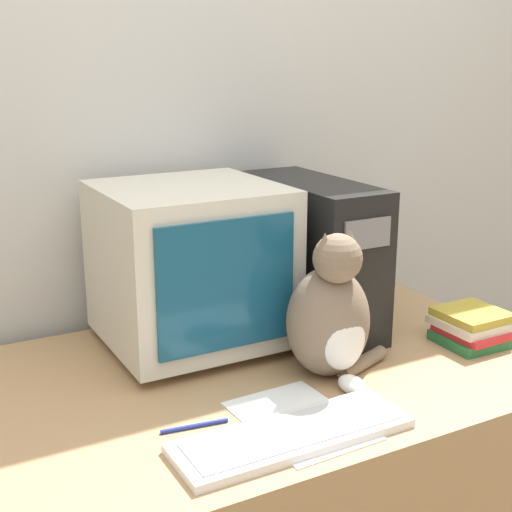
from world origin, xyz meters
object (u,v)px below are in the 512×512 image
Objects in this scene: computer_tower at (311,254)px; cat at (331,317)px; book_stack at (470,327)px; pen at (194,426)px; crt_monitor at (191,265)px; keyboard at (292,435)px.

computer_tower reaches higher than cat.
book_stack is 1.25× the size of pen.
cat is 0.44m from book_stack.
keyboard is (-0.02, -0.53, -0.20)m from crt_monitor.
computer_tower is at bearing 53.97° from keyboard.
pen is at bearing -113.32° from crt_monitor.
pen is (-0.15, 0.13, -0.01)m from keyboard.
crt_monitor reaches higher than keyboard.
book_stack is at bearing -47.21° from computer_tower.
computer_tower is 0.65m from keyboard.
keyboard is at bearing -134.83° from cat.
crt_monitor is 0.48m from pen.
computer_tower is 0.33m from cat.
cat is (0.21, -0.32, -0.07)m from crt_monitor.
crt_monitor is 0.89× the size of computer_tower.
keyboard is 3.46× the size of pen.
book_stack reaches higher than keyboard.
cat is 2.02× the size of book_stack.
cat is (-0.14, -0.29, -0.06)m from computer_tower.
computer_tower is 1.00× the size of keyboard.
cat is (0.23, 0.21, 0.13)m from keyboard.
keyboard is at bearing -126.03° from computer_tower.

